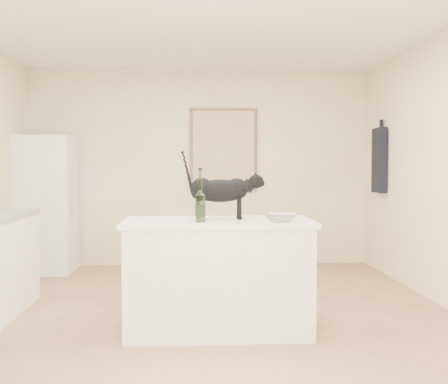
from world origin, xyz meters
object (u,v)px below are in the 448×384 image
wine_bottle (200,198)px  glass_bowl (281,218)px  black_cat (220,194)px  fridge (46,204)px

wine_bottle → glass_bowl: 0.63m
black_cat → glass_bowl: bearing=-29.2°
fridge → wine_bottle: 3.30m
fridge → wine_bottle: (1.91, -2.68, 0.23)m
fridge → black_cat: bearing=-50.2°
black_cat → glass_bowl: 0.55m
fridge → wine_bottle: size_ratio=4.68×
black_cat → wine_bottle: black_cat is taller
black_cat → glass_bowl: size_ratio=2.17×
black_cat → wine_bottle: bearing=-128.7°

